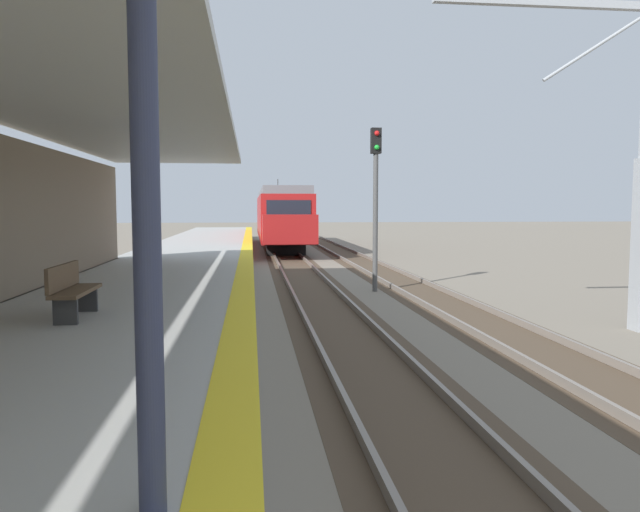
% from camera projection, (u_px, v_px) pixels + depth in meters
% --- Properties ---
extents(station_platform, '(5.00, 80.00, 0.91)m').
position_uv_depth(station_platform, '(156.00, 296.00, 15.35)').
color(station_platform, '#A8A8A3').
rests_on(station_platform, ground).
extents(track_pair_nearest_platform, '(2.34, 120.00, 0.16)m').
position_uv_depth(track_pair_nearest_platform, '(312.00, 288.00, 19.84)').
color(track_pair_nearest_platform, '#4C3D2D').
rests_on(track_pair_nearest_platform, ground).
extents(track_pair_middle, '(2.34, 120.00, 0.16)m').
position_uv_depth(track_pair_middle, '(412.00, 287.00, 20.22)').
color(track_pair_middle, '#4C3D2D').
rests_on(track_pair_middle, ground).
extents(approaching_train, '(2.93, 19.60, 4.76)m').
position_uv_depth(approaching_train, '(281.00, 215.00, 40.09)').
color(approaching_train, maroon).
rests_on(approaching_train, ground).
extents(rail_signal_post, '(0.32, 0.34, 5.20)m').
position_uv_depth(rail_signal_post, '(376.00, 192.00, 19.19)').
color(rail_signal_post, '#4C4C4C').
rests_on(rail_signal_post, ground).
extents(catenary_pylon_far_side, '(5.00, 0.40, 7.50)m').
position_uv_depth(catenary_pylon_far_side, '(635.00, 165.00, 12.91)').
color(catenary_pylon_far_side, '#9EA3A8').
rests_on(catenary_pylon_far_side, ground).
extents(platform_bench, '(0.45, 1.60, 0.88)m').
position_uv_depth(platform_bench, '(72.00, 289.00, 9.79)').
color(platform_bench, brown).
rests_on(platform_bench, station_platform).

